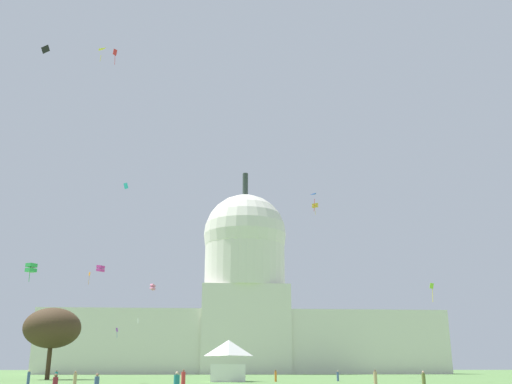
% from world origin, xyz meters
% --- Properties ---
extents(capitol_building, '(120.88, 26.48, 63.80)m').
position_xyz_m(capitol_building, '(5.71, 151.03, 19.52)').
color(capitol_building, silver).
rests_on(capitol_building, ground_plane).
extents(event_tent, '(5.45, 6.98, 5.88)m').
position_xyz_m(event_tent, '(-1.56, 58.21, 3.01)').
color(event_tent, white).
rests_on(event_tent, ground_plane).
extents(tree_west_near, '(10.65, 9.31, 11.84)m').
position_xyz_m(tree_west_near, '(-31.42, 73.12, 8.40)').
color(tree_west_near, '#42301E').
rests_on(tree_west_near, ground_plane).
extents(person_olive_front_center, '(0.54, 0.54, 1.65)m').
position_xyz_m(person_olive_front_center, '(18.16, 31.75, 0.76)').
color(person_olive_front_center, olive).
rests_on(person_olive_front_center, ground_plane).
extents(person_red_lawn_far_left, '(0.64, 0.64, 1.78)m').
position_xyz_m(person_red_lawn_far_left, '(-7.06, 37.16, 0.81)').
color(person_red_lawn_far_left, red).
rests_on(person_red_lawn_far_left, ground_plane).
extents(person_tan_back_right, '(0.60, 0.60, 1.72)m').
position_xyz_m(person_tan_back_right, '(15.87, 42.06, 0.78)').
color(person_tan_back_right, tan).
rests_on(person_tan_back_right, ground_plane).
extents(person_orange_edge_west, '(0.44, 0.44, 1.68)m').
position_xyz_m(person_orange_edge_west, '(5.19, 56.07, 0.79)').
color(person_orange_edge_west, orange).
rests_on(person_orange_edge_west, ground_plane).
extents(person_tan_edge_east, '(0.45, 0.45, 1.62)m').
position_xyz_m(person_tan_edge_east, '(-18.90, 37.61, 0.74)').
color(person_tan_edge_east, tan).
rests_on(person_tan_edge_east, ground_plane).
extents(person_denim_front_right, '(0.55, 0.55, 1.54)m').
position_xyz_m(person_denim_front_right, '(-13.29, 20.37, 0.70)').
color(person_denim_front_right, '#3D5684').
rests_on(person_denim_front_right, ground_plane).
extents(person_teal_back_left, '(0.56, 0.56, 1.62)m').
position_xyz_m(person_teal_back_left, '(-26.24, 58.48, 0.74)').
color(person_teal_back_left, '#1E757A').
rests_on(person_teal_back_left, ground_plane).
extents(person_denim_near_tree_west, '(0.35, 0.35, 1.55)m').
position_xyz_m(person_denim_near_tree_west, '(14.92, 59.39, 0.72)').
color(person_denim_near_tree_west, '#3D5684').
rests_on(person_denim_near_tree_west, ground_plane).
extents(person_denim_mid_right, '(0.40, 0.40, 1.73)m').
position_xyz_m(person_denim_mid_right, '(-25.44, 42.84, 0.81)').
color(person_denim_mid_right, '#3D5684').
rests_on(person_denim_mid_right, ground_plane).
extents(kite_red_high, '(0.68, 0.58, 3.12)m').
position_xyz_m(kite_red_high, '(-22.77, 64.05, 56.57)').
color(kite_red_high, red).
extents(kite_orange_mid, '(0.65, 0.78, 3.49)m').
position_xyz_m(kite_orange_mid, '(-37.36, 126.56, 25.62)').
color(kite_orange_mid, orange).
extents(kite_pink_mid, '(1.61, 1.61, 1.67)m').
position_xyz_m(kite_pink_mid, '(-20.06, 123.73, 22.22)').
color(kite_pink_mid, pink).
extents(kite_yellow_high, '(1.70, 1.58, 2.14)m').
position_xyz_m(kite_yellow_high, '(-24.70, 59.78, 54.43)').
color(kite_yellow_high, yellow).
extents(kite_black_high, '(1.25, 0.73, 0.98)m').
position_xyz_m(kite_black_high, '(-26.14, 37.02, 41.08)').
color(kite_black_high, black).
extents(kite_cyan_high, '(1.26, 0.74, 1.48)m').
position_xyz_m(kite_cyan_high, '(-25.96, 105.79, 44.45)').
color(kite_cyan_high, '#33BCDB').
extents(kite_magenta_low, '(1.17, 1.16, 0.94)m').
position_xyz_m(kite_magenta_low, '(-19.61, 50.40, 15.06)').
color(kite_magenta_low, '#D1339E').
extents(kite_green_low, '(1.55, 1.55, 2.45)m').
position_xyz_m(kite_green_low, '(-28.09, 47.59, 14.59)').
color(kite_green_low, green).
extents(kite_violet_low, '(0.68, 0.85, 2.57)m').
position_xyz_m(kite_violet_low, '(-28.39, 122.43, 10.94)').
color(kite_violet_low, purple).
extents(kite_white_low, '(0.24, 0.54, 1.14)m').
position_xyz_m(kite_white_low, '(-21.81, 111.47, 12.60)').
color(kite_white_low, white).
extents(kite_blue_mid, '(1.11, 1.28, 2.81)m').
position_xyz_m(kite_blue_mid, '(13.06, 62.81, 29.73)').
color(kite_blue_mid, blue).
extents(kite_gold_high, '(1.48, 1.50, 2.72)m').
position_xyz_m(kite_gold_high, '(17.79, 89.74, 35.85)').
color(kite_gold_high, gold).
extents(kite_lime_low, '(0.81, 0.55, 2.89)m').
position_xyz_m(kite_lime_low, '(29.16, 55.62, 13.54)').
color(kite_lime_low, '#8CD133').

